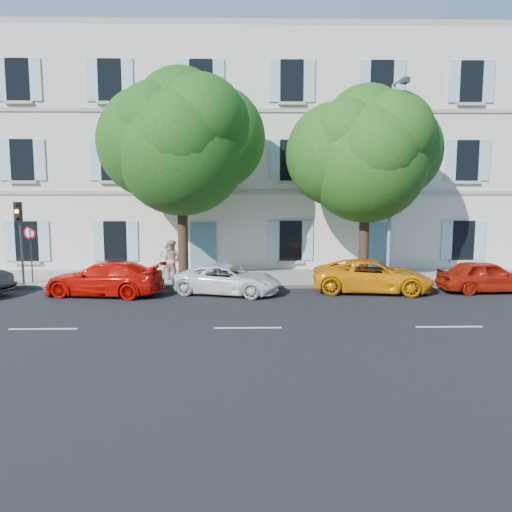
{
  "coord_description": "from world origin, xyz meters",
  "views": [
    {
      "loc": [
        -0.05,
        -18.35,
        3.93
      ],
      "look_at": [
        0.36,
        2.0,
        1.4
      ],
      "focal_mm": 35.0,
      "sensor_mm": 36.0,
      "label": 1
    }
  ],
  "objects_px": {
    "tree_left": "(181,149)",
    "traffic_light": "(19,225)",
    "pedestrian_a": "(165,260)",
    "car_white_coupe": "(228,279)",
    "car_red_coupe": "(104,278)",
    "tree_right": "(366,161)",
    "road_sign": "(30,242)",
    "street_lamp": "(392,172)",
    "pedestrian_b": "(172,260)",
    "car_red_hatchback": "(486,276)",
    "car_yellow_supercar": "(372,276)"
  },
  "relations": [
    {
      "from": "pedestrian_b",
      "to": "tree_right",
      "type": "bearing_deg",
      "value": -158.1
    },
    {
      "from": "car_white_coupe",
      "to": "street_lamp",
      "type": "height_order",
      "value": "street_lamp"
    },
    {
      "from": "street_lamp",
      "to": "tree_left",
      "type": "bearing_deg",
      "value": 173.88
    },
    {
      "from": "tree_left",
      "to": "traffic_light",
      "type": "relative_size",
      "value": 2.55
    },
    {
      "from": "traffic_light",
      "to": "street_lamp",
      "type": "bearing_deg",
      "value": -0.47
    },
    {
      "from": "tree_right",
      "to": "street_lamp",
      "type": "relative_size",
      "value": 0.97
    },
    {
      "from": "car_yellow_supercar",
      "to": "road_sign",
      "type": "relative_size",
      "value": 1.95
    },
    {
      "from": "car_yellow_supercar",
      "to": "street_lamp",
      "type": "relative_size",
      "value": 0.57
    },
    {
      "from": "car_white_coupe",
      "to": "car_red_hatchback",
      "type": "xyz_separation_m",
      "value": [
        10.38,
        0.15,
        0.06
      ]
    },
    {
      "from": "car_red_hatchback",
      "to": "traffic_light",
      "type": "bearing_deg",
      "value": 83.03
    },
    {
      "from": "car_red_coupe",
      "to": "pedestrian_b",
      "type": "distance_m",
      "value": 3.59
    },
    {
      "from": "road_sign",
      "to": "tree_left",
      "type": "bearing_deg",
      "value": 2.93
    },
    {
      "from": "pedestrian_a",
      "to": "road_sign",
      "type": "bearing_deg",
      "value": -16.62
    },
    {
      "from": "car_white_coupe",
      "to": "tree_right",
      "type": "height_order",
      "value": "tree_right"
    },
    {
      "from": "car_white_coupe",
      "to": "traffic_light",
      "type": "height_order",
      "value": "traffic_light"
    },
    {
      "from": "car_white_coupe",
      "to": "car_red_coupe",
      "type": "bearing_deg",
      "value": 108.01
    },
    {
      "from": "car_yellow_supercar",
      "to": "pedestrian_a",
      "type": "distance_m",
      "value": 9.11
    },
    {
      "from": "tree_left",
      "to": "road_sign",
      "type": "height_order",
      "value": "tree_left"
    },
    {
      "from": "car_white_coupe",
      "to": "pedestrian_a",
      "type": "distance_m",
      "value": 4.11
    },
    {
      "from": "pedestrian_b",
      "to": "car_red_coupe",
      "type": "bearing_deg",
      "value": 78.94
    },
    {
      "from": "street_lamp",
      "to": "pedestrian_b",
      "type": "relative_size",
      "value": 4.69
    },
    {
      "from": "car_red_hatchback",
      "to": "tree_right",
      "type": "bearing_deg",
      "value": 66.54
    },
    {
      "from": "car_red_hatchback",
      "to": "road_sign",
      "type": "bearing_deg",
      "value": 81.52
    },
    {
      "from": "pedestrian_a",
      "to": "car_white_coupe",
      "type": "bearing_deg",
      "value": 108.95
    },
    {
      "from": "car_red_hatchback",
      "to": "pedestrian_b",
      "type": "relative_size",
      "value": 2.15
    },
    {
      "from": "car_white_coupe",
      "to": "car_red_hatchback",
      "type": "height_order",
      "value": "car_red_hatchback"
    },
    {
      "from": "tree_right",
      "to": "traffic_light",
      "type": "distance_m",
      "value": 14.75
    },
    {
      "from": "car_white_coupe",
      "to": "road_sign",
      "type": "xyz_separation_m",
      "value": [
        -8.48,
        1.92,
        1.32
      ]
    },
    {
      "from": "car_yellow_supercar",
      "to": "pedestrian_a",
      "type": "xyz_separation_m",
      "value": [
        -8.72,
        2.62,
        0.32
      ]
    },
    {
      "from": "car_white_coupe",
      "to": "car_red_hatchback",
      "type": "distance_m",
      "value": 10.38
    },
    {
      "from": "tree_left",
      "to": "traffic_light",
      "type": "height_order",
      "value": "tree_left"
    },
    {
      "from": "pedestrian_a",
      "to": "car_red_hatchback",
      "type": "bearing_deg",
      "value": 142.06
    },
    {
      "from": "road_sign",
      "to": "street_lamp",
      "type": "distance_m",
      "value": 15.56
    },
    {
      "from": "pedestrian_b",
      "to": "car_white_coupe",
      "type": "bearing_deg",
      "value": 161.79
    },
    {
      "from": "car_yellow_supercar",
      "to": "car_red_hatchback",
      "type": "bearing_deg",
      "value": -83.27
    },
    {
      "from": "car_yellow_supercar",
      "to": "tree_right",
      "type": "xyz_separation_m",
      "value": [
        -0.01,
        1.59,
        4.65
      ]
    },
    {
      "from": "car_red_hatchback",
      "to": "street_lamp",
      "type": "xyz_separation_m",
      "value": [
        -3.6,
        1.15,
        4.19
      ]
    },
    {
      "from": "car_yellow_supercar",
      "to": "traffic_light",
      "type": "height_order",
      "value": "traffic_light"
    },
    {
      "from": "tree_left",
      "to": "car_red_hatchback",
      "type": "bearing_deg",
      "value": -9.59
    },
    {
      "from": "car_red_hatchback",
      "to": "tree_left",
      "type": "height_order",
      "value": "tree_left"
    },
    {
      "from": "pedestrian_b",
      "to": "pedestrian_a",
      "type": "bearing_deg",
      "value": -10.94
    },
    {
      "from": "traffic_light",
      "to": "road_sign",
      "type": "relative_size",
      "value": 1.42
    },
    {
      "from": "tree_left",
      "to": "pedestrian_b",
      "type": "relative_size",
      "value": 5.01
    },
    {
      "from": "car_white_coupe",
      "to": "road_sign",
      "type": "height_order",
      "value": "road_sign"
    },
    {
      "from": "tree_right",
      "to": "street_lamp",
      "type": "bearing_deg",
      "value": -29.1
    },
    {
      "from": "road_sign",
      "to": "street_lamp",
      "type": "bearing_deg",
      "value": -2.3
    },
    {
      "from": "car_red_coupe",
      "to": "car_white_coupe",
      "type": "bearing_deg",
      "value": 101.56
    },
    {
      "from": "tree_left",
      "to": "tree_right",
      "type": "bearing_deg",
      "value": -2.94
    },
    {
      "from": "car_red_hatchback",
      "to": "tree_right",
      "type": "xyz_separation_m",
      "value": [
        -4.57,
        1.69,
        4.66
      ]
    },
    {
      "from": "tree_right",
      "to": "street_lamp",
      "type": "height_order",
      "value": "street_lamp"
    }
  ]
}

